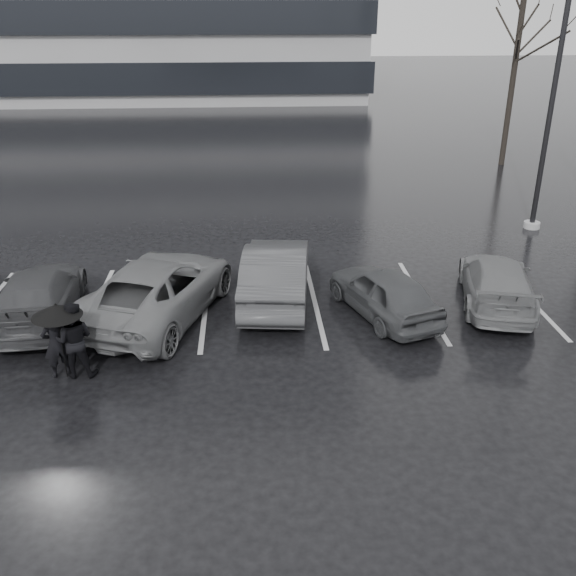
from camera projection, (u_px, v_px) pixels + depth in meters
The scene contains 12 objects.
ground at pixel (300, 351), 14.22m from camera, with size 160.00×160.00×0.00m, color black.
car_main at pixel (384, 292), 15.62m from camera, with size 1.46×3.62×1.23m, color black.
car_west_a at pixel (276, 272), 16.42m from camera, with size 1.59×4.55×1.50m, color #2A292C.
car_west_b at pixel (158, 288), 15.55m from camera, with size 2.40×5.20×1.45m, color #4E4E51.
car_west_c at pixel (39, 294), 15.49m from camera, with size 1.74×4.28×1.24m, color black.
car_east at pixel (497, 282), 16.24m from camera, with size 1.68×4.13×1.20m, color #4E4E51.
pedestrian_left at pixel (56, 343), 13.02m from camera, with size 0.55×0.36×1.52m, color black.
pedestrian_right at pixel (74, 340), 13.01m from camera, with size 0.80×0.62×1.64m, color black.
umbrella at pixel (56, 310), 12.63m from camera, with size 0.99×0.99×1.68m.
lamp_post at pixel (554, 92), 20.05m from camera, with size 0.54×0.54×9.80m.
stall_stripes at pixel (261, 304), 16.44m from camera, with size 19.72×5.00×0.00m.
tree_north at pixel (514, 70), 28.60m from camera, with size 0.26×0.26×8.50m, color black.
Camera 1 is at (-1.08, -12.33, 7.13)m, focal length 40.00 mm.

